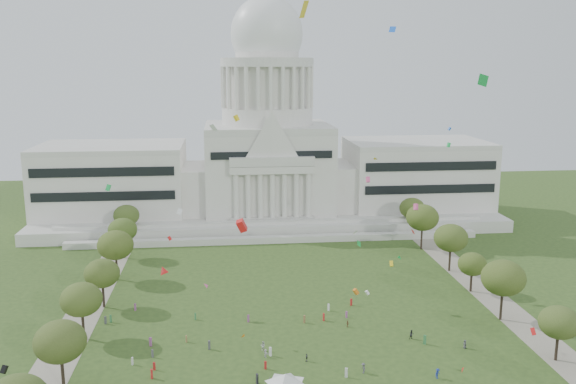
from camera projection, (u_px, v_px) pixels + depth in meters
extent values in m
plane|color=#30481D|center=(314.00, 368.00, 112.66)|extent=(400.00, 400.00, 0.00)
cube|color=beige|center=(268.00, 212.00, 224.19)|extent=(160.00, 60.00, 4.00)
cube|color=beige|center=(276.00, 239.00, 192.27)|extent=(130.00, 3.00, 2.00)
cube|color=beige|center=(274.00, 228.00, 199.75)|extent=(140.00, 3.00, 5.00)
cube|color=silver|center=(113.00, 181.00, 214.85)|extent=(50.00, 34.00, 22.00)
cube|color=silver|center=(415.00, 175.00, 226.25)|extent=(50.00, 34.00, 22.00)
cube|color=silver|center=(193.00, 188.00, 216.42)|extent=(12.00, 26.00, 16.00)
cube|color=silver|center=(342.00, 185.00, 222.01)|extent=(12.00, 26.00, 16.00)
cube|color=silver|center=(268.00, 169.00, 219.94)|extent=(44.00, 38.00, 28.00)
cube|color=silver|center=(272.00, 170.00, 199.82)|extent=(28.00, 3.00, 2.40)
cube|color=black|center=(103.00, 184.00, 197.70)|extent=(46.00, 0.40, 11.00)
cube|color=black|center=(431.00, 178.00, 209.10)|extent=(46.00, 0.40, 11.00)
cylinder|color=silver|center=(267.00, 116.00, 215.97)|extent=(32.00, 32.00, 6.00)
cylinder|color=silver|center=(267.00, 87.00, 213.92)|extent=(28.00, 28.00, 14.00)
cylinder|color=beige|center=(267.00, 62.00, 212.18)|extent=(32.40, 32.40, 3.00)
cylinder|color=silver|center=(267.00, 46.00, 211.05)|extent=(22.00, 22.00, 8.00)
ellipsoid|color=white|center=(267.00, 34.00, 210.23)|extent=(25.00, 25.00, 26.20)
cube|color=gray|center=(83.00, 314.00, 136.89)|extent=(8.00, 160.00, 0.04)
cube|color=gray|center=(492.00, 298.00, 146.83)|extent=(8.00, 160.00, 0.04)
cylinder|color=black|center=(63.00, 374.00, 104.62)|extent=(0.56, 0.56, 5.75)
ellipsoid|color=#39481B|center=(60.00, 342.00, 103.38)|extent=(8.86, 8.86, 7.25)
cylinder|color=black|center=(557.00, 348.00, 115.24)|extent=(0.56, 0.56, 4.92)
ellipsoid|color=#394B1D|center=(559.00, 322.00, 114.17)|extent=(7.58, 7.58, 6.20)
cylinder|color=black|center=(83.00, 326.00, 124.28)|extent=(0.56, 0.56, 5.47)
ellipsoid|color=#3D511C|center=(81.00, 299.00, 123.09)|extent=(8.42, 8.42, 6.89)
cylinder|color=black|center=(501.00, 306.00, 133.57)|extent=(0.56, 0.56, 6.20)
ellipsoid|color=#3A4B19|center=(503.00, 278.00, 132.23)|extent=(9.55, 9.55, 7.82)
cylinder|color=black|center=(103.00, 296.00, 140.57)|extent=(0.56, 0.56, 5.27)
ellipsoid|color=#374B19|center=(102.00, 273.00, 139.42)|extent=(8.12, 8.12, 6.65)
cylinder|color=black|center=(471.00, 283.00, 150.36)|extent=(0.56, 0.56, 4.56)
ellipsoid|color=#364A15|center=(472.00, 264.00, 149.37)|extent=(7.01, 7.01, 5.74)
cylinder|color=black|center=(117.00, 269.00, 158.50)|extent=(0.56, 0.56, 6.03)
ellipsoid|color=#3D4E18|center=(115.00, 245.00, 157.19)|extent=(9.29, 9.29, 7.60)
cylinder|color=black|center=(450.00, 260.00, 165.39)|extent=(0.56, 0.56, 5.97)
ellipsoid|color=#394B1A|center=(451.00, 238.00, 164.10)|extent=(9.19, 9.19, 7.52)
cylinder|color=black|center=(124.00, 249.00, 176.54)|extent=(0.56, 0.56, 5.41)
ellipsoid|color=#344F18|center=(123.00, 230.00, 175.37)|extent=(8.33, 8.33, 6.81)
cylinder|color=black|center=(421.00, 239.00, 184.83)|extent=(0.56, 0.56, 6.37)
ellipsoid|color=#3B4D17|center=(422.00, 217.00, 183.45)|extent=(9.82, 9.82, 8.03)
cylinder|color=black|center=(127.00, 232.00, 194.02)|extent=(0.56, 0.56, 5.32)
ellipsoid|color=#34491A|center=(126.00, 215.00, 192.87)|extent=(8.19, 8.19, 6.70)
cylinder|color=black|center=(411.00, 225.00, 202.64)|extent=(0.56, 0.56, 5.47)
ellipsoid|color=#3C5019|center=(412.00, 208.00, 201.45)|extent=(8.42, 8.42, 6.89)
cylinder|color=#4C4C4C|center=(270.00, 383.00, 105.21)|extent=(0.12, 0.12, 2.20)
cylinder|color=#4C4C4C|center=(298.00, 382.00, 105.72)|extent=(0.12, 0.12, 2.20)
cube|color=silver|center=(285.00, 383.00, 102.83)|extent=(6.76, 6.76, 0.18)
pyramid|color=silver|center=(285.00, 378.00, 102.63)|extent=(9.47, 9.47, 1.76)
imported|color=#4C4C51|center=(465.00, 344.00, 120.40)|extent=(0.84, 1.01, 1.76)
imported|color=#26262B|center=(412.00, 335.00, 124.43)|extent=(1.08, 0.80, 1.98)
imported|color=#4C4C51|center=(363.00, 368.00, 110.66)|extent=(0.88, 1.38, 1.99)
imported|color=#4C4C51|center=(307.00, 357.00, 115.10)|extent=(0.70, 1.02, 1.59)
imported|color=silver|center=(266.00, 353.00, 116.78)|extent=(1.27, 1.59, 1.62)
imported|color=silver|center=(263.00, 346.00, 119.61)|extent=(1.03, 0.81, 1.84)
imported|color=navy|center=(438.00, 374.00, 108.82)|extent=(1.36, 1.24, 1.90)
imported|color=olive|center=(348.00, 324.00, 130.24)|extent=(0.74, 0.99, 1.50)
cube|color=silver|center=(132.00, 361.00, 113.79)|extent=(0.38, 0.46, 1.50)
cube|color=silver|center=(346.00, 373.00, 109.22)|extent=(0.55, 0.46, 1.80)
cube|color=#B21E1E|center=(351.00, 302.00, 141.93)|extent=(0.45, 0.29, 1.65)
cube|color=olive|center=(186.00, 339.00, 123.12)|extent=(0.33, 0.43, 1.45)
cube|color=#994C8C|center=(135.00, 307.00, 139.07)|extent=(0.43, 0.51, 1.64)
cube|color=#B21E1E|center=(152.00, 374.00, 108.81)|extent=(0.44, 0.54, 1.78)
cube|color=#33723F|center=(195.00, 316.00, 133.97)|extent=(0.39, 0.47, 1.54)
cube|color=#33723F|center=(111.00, 319.00, 132.57)|extent=(0.49, 0.53, 1.70)
cube|color=#26262B|center=(257.00, 379.00, 107.02)|extent=(0.47, 0.57, 1.86)
cube|color=#994C8C|center=(346.00, 314.00, 135.01)|extent=(0.46, 0.46, 1.52)
cube|color=#B21E1E|center=(324.00, 317.00, 133.41)|extent=(0.34, 0.49, 1.72)
cube|color=#33723F|center=(425.00, 340.00, 122.15)|extent=(0.59, 0.59, 1.94)
cube|color=#994C8C|center=(248.00, 318.00, 132.77)|extent=(0.46, 0.52, 1.66)
cube|color=#B21E1E|center=(154.00, 366.00, 111.82)|extent=(0.48, 0.44, 1.54)
cube|color=#B21E1E|center=(265.00, 365.00, 112.21)|extent=(0.43, 0.28, 1.56)
cube|color=#4C4C51|center=(209.00, 345.00, 119.95)|extent=(0.45, 0.56, 1.83)
cube|color=olive|center=(304.00, 319.00, 132.33)|extent=(0.49, 0.54, 1.72)
cube|color=silver|center=(329.00, 307.00, 138.83)|extent=(0.48, 0.52, 1.67)
cube|color=silver|center=(270.00, 352.00, 117.22)|extent=(0.51, 0.56, 1.81)
cube|color=#4C4C51|center=(152.00, 353.00, 116.72)|extent=(0.45, 0.49, 1.57)
cube|color=#994C8C|center=(151.00, 342.00, 121.32)|extent=(0.58, 0.53, 1.86)
cube|color=#4C4C51|center=(105.00, 320.00, 131.78)|extent=(0.45, 0.54, 1.74)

